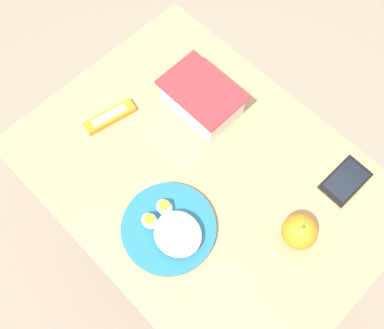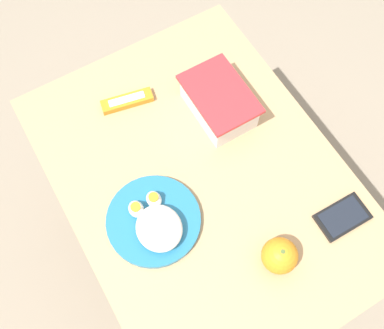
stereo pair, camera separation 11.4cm
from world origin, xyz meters
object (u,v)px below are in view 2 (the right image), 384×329
candy_bar (127,101)px  cell_phone (343,217)px  food_container (219,103)px  orange_fruit (280,256)px  rice_plate (155,222)px

candy_bar → cell_phone: candy_bar is taller
food_container → cell_phone: (0.42, 0.10, -0.03)m
orange_fruit → candy_bar: orange_fruit is taller
candy_bar → cell_phone: bearing=28.5°
food_container → orange_fruit: 0.43m
candy_bar → cell_phone: 0.65m
orange_fruit → candy_bar: 0.58m
cell_phone → candy_bar: bearing=-151.5°
rice_plate → candy_bar: bearing=163.9°
candy_bar → food_container: bearing=53.7°
orange_fruit → candy_bar: size_ratio=0.58×
food_container → rice_plate: (0.20, -0.31, -0.02)m
food_container → orange_fruit: bearing=-12.8°
cell_phone → orange_fruit: bearing=-89.0°
orange_fruit → rice_plate: bearing=-136.8°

